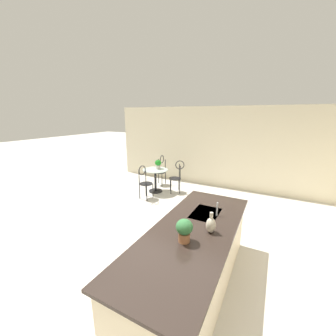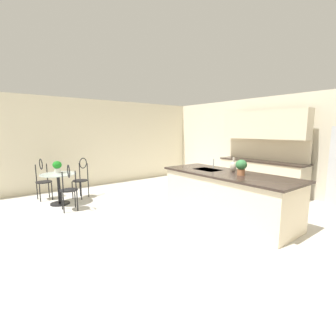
{
  "view_description": "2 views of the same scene",
  "coord_description": "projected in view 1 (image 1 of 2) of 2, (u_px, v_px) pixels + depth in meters",
  "views": [
    {
      "loc": [
        2.68,
        1.72,
        2.45
      ],
      "look_at": [
        -1.75,
        -0.61,
        1.14
      ],
      "focal_mm": 22.1,
      "sensor_mm": 36.0,
      "label": 1
    },
    {
      "loc": [
        3.32,
        -3.01,
        1.77
      ],
      "look_at": [
        -0.81,
        0.2,
        0.94
      ],
      "focal_mm": 26.07,
      "sensor_mm": 36.0,
      "label": 2
    }
  ],
  "objects": [
    {
      "name": "potted_plant_on_table",
      "position": [
        158.0,
        164.0,
        6.62
      ],
      "size": [
        0.2,
        0.2,
        0.29
      ],
      "color": "beige",
      "rests_on": "bistro_table"
    },
    {
      "name": "potted_plant_counter_near",
      "position": [
        184.0,
        229.0,
        2.51
      ],
      "size": [
        0.21,
        0.21,
        0.3
      ],
      "color": "#9E603D",
      "rests_on": "kitchen_island"
    },
    {
      "name": "kitchen_island",
      "position": [
        192.0,
        258.0,
        2.93
      ],
      "size": [
        2.8,
        1.06,
        0.92
      ],
      "color": "beige",
      "rests_on": "ground"
    },
    {
      "name": "ground_plane",
      "position": [
        153.0,
        256.0,
        3.69
      ],
      "size": [
        40.0,
        40.0,
        0.0
      ],
      "primitive_type": "plane",
      "color": "beige"
    },
    {
      "name": "bistro_table",
      "position": [
        155.0,
        178.0,
        6.63
      ],
      "size": [
        0.8,
        0.8,
        0.74
      ],
      "color": "black",
      "rests_on": "ground"
    },
    {
      "name": "chair_near_window",
      "position": [
        177.0,
        175.0,
        6.55
      ],
      "size": [
        0.52,
        0.52,
        1.04
      ],
      "color": "black",
      "rests_on": "ground"
    },
    {
      "name": "chair_by_island",
      "position": [
        145.0,
        181.0,
        6.0
      ],
      "size": [
        0.5,
        0.43,
        1.04
      ],
      "color": "black",
      "rests_on": "ground"
    },
    {
      "name": "sink_faucet",
      "position": [
        217.0,
        209.0,
        3.17
      ],
      "size": [
        0.02,
        0.02,
        0.22
      ],
      "primitive_type": "cylinder",
      "color": "#B2B5BA",
      "rests_on": "kitchen_island"
    },
    {
      "name": "vase_on_counter",
      "position": [
        211.0,
        225.0,
        2.72
      ],
      "size": [
        0.13,
        0.13,
        0.29
      ],
      "color": "#BCB29E",
      "rests_on": "kitchen_island"
    },
    {
      "name": "chair_toward_desk",
      "position": [
        161.0,
        169.0,
        7.3
      ],
      "size": [
        0.49,
        0.4,
        1.04
      ],
      "color": "black",
      "rests_on": "ground"
    },
    {
      "name": "wall_left_window",
      "position": [
        218.0,
        147.0,
        6.99
      ],
      "size": [
        0.12,
        7.8,
        2.7
      ],
      "primitive_type": "cube",
      "color": "beige",
      "rests_on": "ground"
    }
  ]
}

